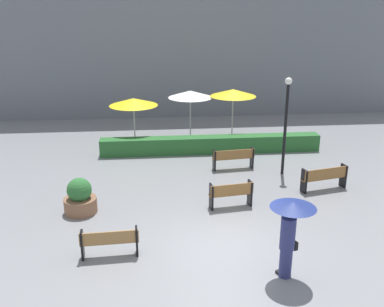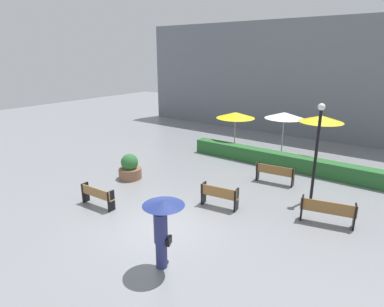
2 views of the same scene
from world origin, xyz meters
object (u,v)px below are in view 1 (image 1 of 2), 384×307
(bench_back_row, at_px, (234,157))
(lamp_post, at_px, (286,116))
(bench_mid_center, at_px, (231,193))
(bench_near_left, at_px, (110,241))
(patio_umbrella_white, at_px, (190,94))
(bench_far_right, at_px, (325,177))
(patio_umbrella_yellow, at_px, (133,102))
(planter_pot, at_px, (80,198))
(pedestrian_with_umbrella, at_px, (290,226))
(patio_umbrella_yellow_far, at_px, (233,93))

(bench_back_row, relative_size, lamp_post, 0.45)
(bench_mid_center, bearing_deg, lamp_post, 47.38)
(bench_near_left, relative_size, patio_umbrella_white, 0.63)
(bench_far_right, xyz_separation_m, patio_umbrella_white, (-4.41, 6.94, 1.84))
(bench_mid_center, relative_size, patio_umbrella_white, 0.60)
(bench_near_left, relative_size, patio_umbrella_yellow, 0.69)
(planter_pot, bearing_deg, bench_far_right, 6.67)
(bench_far_right, xyz_separation_m, pedestrian_with_umbrella, (-3.04, -5.23, 0.90))
(patio_umbrella_yellow_far, bearing_deg, bench_far_right, -71.12)
(planter_pot, relative_size, lamp_post, 0.31)
(bench_far_right, bearing_deg, planter_pot, -173.33)
(bench_mid_center, xyz_separation_m, lamp_post, (2.67, 2.90, 1.91))
(patio_umbrella_white, distance_m, patio_umbrella_yellow_far, 2.14)
(pedestrian_with_umbrella, relative_size, patio_umbrella_yellow, 0.89)
(bench_back_row, xyz_separation_m, lamp_post, (1.91, -0.73, 1.91))
(bench_near_left, relative_size, patio_umbrella_yellow_far, 0.61)
(planter_pot, distance_m, patio_umbrella_white, 9.30)
(bench_near_left, height_order, bench_mid_center, bench_mid_center)
(bench_near_left, distance_m, bench_mid_center, 4.77)
(planter_pot, relative_size, patio_umbrella_yellow, 0.52)
(bench_near_left, bearing_deg, lamp_post, 40.92)
(pedestrian_with_umbrella, xyz_separation_m, lamp_post, (1.96, 7.00, 1.00))
(bench_mid_center, xyz_separation_m, planter_pot, (-5.09, 0.10, -0.00))
(lamp_post, bearing_deg, patio_umbrella_white, 122.87)
(bench_mid_center, height_order, planter_pot, planter_pot)
(patio_umbrella_yellow, bearing_deg, patio_umbrella_yellow_far, 4.58)
(planter_pot, bearing_deg, patio_umbrella_yellow_far, 49.71)
(bench_mid_center, height_order, pedestrian_with_umbrella, pedestrian_with_umbrella)
(planter_pot, xyz_separation_m, patio_umbrella_yellow, (1.61, 7.33, 1.65))
(bench_mid_center, xyz_separation_m, patio_umbrella_yellow, (-3.48, 7.42, 1.65))
(bench_back_row, height_order, bench_mid_center, bench_mid_center)
(bench_mid_center, height_order, patio_umbrella_yellow_far, patio_umbrella_yellow_far)
(bench_mid_center, bearing_deg, bench_back_row, 78.17)
(patio_umbrella_white, xyz_separation_m, patio_umbrella_yellow_far, (2.12, -0.25, 0.08))
(bench_back_row, bearing_deg, bench_far_right, -39.95)
(bench_far_right, distance_m, pedestrian_with_umbrella, 6.11)
(patio_umbrella_yellow_far, bearing_deg, planter_pot, -130.29)
(patio_umbrella_yellow, distance_m, patio_umbrella_white, 2.89)
(bench_back_row, height_order, planter_pot, planter_pot)
(planter_pot, height_order, lamp_post, lamp_post)
(bench_back_row, height_order, bench_far_right, bench_far_right)
(bench_back_row, height_order, pedestrian_with_umbrella, pedestrian_with_umbrella)
(lamp_post, bearing_deg, patio_umbrella_yellow, 143.69)
(bench_near_left, distance_m, pedestrian_with_umbrella, 4.87)
(pedestrian_with_umbrella, height_order, patio_umbrella_yellow_far, patio_umbrella_yellow_far)
(bench_back_row, height_order, lamp_post, lamp_post)
(patio_umbrella_yellow, xyz_separation_m, patio_umbrella_white, (2.82, 0.64, 0.20))
(pedestrian_with_umbrella, bearing_deg, patio_umbrella_yellow_far, 86.38)
(planter_pot, distance_m, patio_umbrella_yellow_far, 10.31)
(lamp_post, bearing_deg, patio_umbrella_yellow_far, 103.85)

